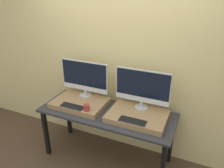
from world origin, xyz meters
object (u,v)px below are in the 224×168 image
Objects in this scene: monitor_left at (85,77)px; monitor_right at (142,88)px; keyboard_right at (133,121)px; mug at (87,107)px; keyboard_left at (72,106)px.

monitor_left is 1.00× the size of monitor_right.
monitor_left reaches higher than keyboard_right.
monitor_left is at bearing 157.41° from keyboard_right.
keyboard_right is at bearing 0.00° from mug.
monitor_right reaches higher than mug.
keyboard_right is (0.60, 0.00, -0.03)m from mug.
monitor_right is at bearing 22.59° from keyboard_left.
mug is at bearing -150.59° from monitor_right.
monitor_left is 2.16× the size of keyboard_left.
monitor_left is 0.46m from mug.
mug is 0.72m from monitor_right.
keyboard_left is at bearing -90.00° from monitor_left.
mug reaches higher than keyboard_right.
mug is 0.12× the size of monitor_right.
mug is at bearing -0.00° from keyboard_left.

